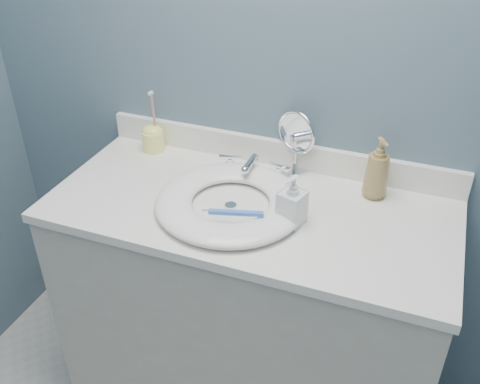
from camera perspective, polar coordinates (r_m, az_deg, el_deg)
The scene contains 12 objects.
back_wall at distance 1.69m, azimuth 4.44°, elevation 12.60°, with size 2.20×0.02×2.40m, color slate.
vanity_cabinet at distance 1.90m, azimuth 0.91°, elevation -12.82°, with size 1.20×0.55×0.85m, color beige.
countertop at distance 1.61m, azimuth 1.05°, elevation -1.84°, with size 1.22×0.57×0.03m, color white.
backsplash at distance 1.79m, azimuth 3.95°, elevation 4.22°, with size 1.22×0.02×0.09m, color white.
basin at distance 1.59m, azimuth -1.01°, elevation -1.03°, with size 0.45×0.45×0.04m, color white, non-canonical shape.
drain at distance 1.59m, azimuth -1.01°, elevation -1.48°, with size 0.04×0.04×0.01m, color silver.
faucet at distance 1.74m, azimuth 1.40°, elevation 2.59°, with size 0.25×0.13×0.07m.
makeup_mirror at distance 1.72m, azimuth 5.99°, elevation 5.64°, with size 0.14×0.08×0.22m.
soap_bottle_amber at distance 1.65m, azimuth 14.46°, elevation 2.46°, with size 0.07×0.08×0.19m, color olive.
soap_bottle_clear at distance 1.50m, azimuth 5.59°, elevation -0.88°, with size 0.07×0.07×0.15m, color silver.
toothbrush_holder at distance 1.90m, azimuth -9.27°, elevation 5.82°, with size 0.08×0.08×0.22m.
toothbrush_lying at distance 1.49m, azimuth -0.70°, elevation -2.23°, with size 0.17×0.06×0.02m.
Camera 1 is at (0.45, -0.27, 1.78)m, focal length 40.00 mm.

